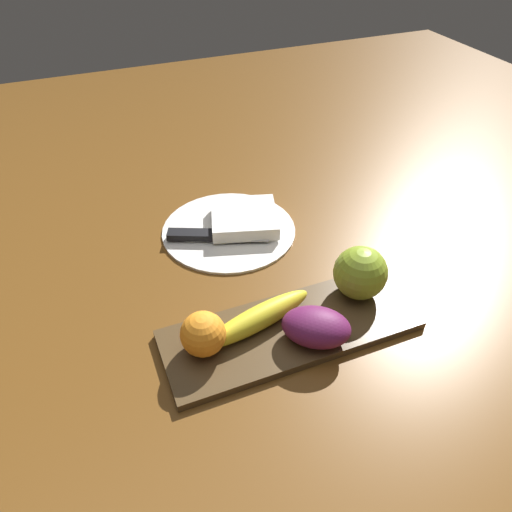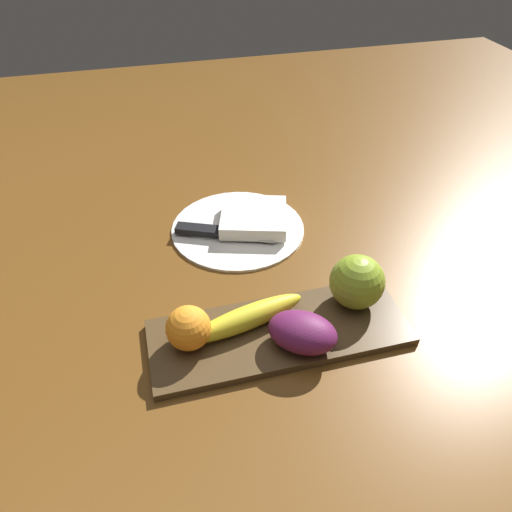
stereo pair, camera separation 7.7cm
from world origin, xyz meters
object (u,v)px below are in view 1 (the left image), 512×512
object	(u,v)px
banana	(259,318)
grape_bunch	(316,327)
apple	(362,275)
knife	(202,235)
fruit_tray	(291,330)
orange_near_apple	(203,334)
folded_napkin	(244,218)
dinner_plate	(229,229)

from	to	relation	value
banana	grape_bunch	xyz separation A→B (m)	(0.06, -0.05, 0.01)
apple	knife	bearing A→B (deg)	127.74
fruit_tray	banana	world-z (taller)	banana
orange_near_apple	folded_napkin	size ratio (longest dim) A/B	0.53
dinner_plate	knife	bearing A→B (deg)	-167.71
apple	folded_napkin	bearing A→B (deg)	111.09
folded_napkin	fruit_tray	bearing A→B (deg)	-96.54
orange_near_apple	apple	bearing A→B (deg)	3.09
fruit_tray	orange_near_apple	xyz separation A→B (m)	(-0.13, 0.01, 0.04)
dinner_plate	grape_bunch	bearing A→B (deg)	-85.84
fruit_tray	folded_napkin	world-z (taller)	folded_napkin
dinner_plate	banana	bearing A→B (deg)	-99.64
orange_near_apple	knife	xyz separation A→B (m)	(0.07, 0.25, -0.03)
fruit_tray	knife	bearing A→B (deg)	102.29
apple	grape_bunch	size ratio (longest dim) A/B	0.85
knife	folded_napkin	bearing A→B (deg)	31.78
grape_bunch	folded_napkin	distance (m)	0.30
orange_near_apple	folded_napkin	distance (m)	0.30
knife	orange_near_apple	bearing A→B (deg)	-82.44
fruit_tray	knife	size ratio (longest dim) A/B	2.14
apple	grape_bunch	distance (m)	0.12
orange_near_apple	dinner_plate	bearing A→B (deg)	63.84
dinner_plate	knife	distance (m)	0.06
apple	grape_bunch	bearing A→B (deg)	-152.51
knife	fruit_tray	bearing A→B (deg)	-53.93
dinner_plate	knife	xyz separation A→B (m)	(-0.06, -0.01, 0.01)
fruit_tray	folded_napkin	xyz separation A→B (m)	(0.03, 0.27, 0.02)
apple	dinner_plate	world-z (taller)	apple
knife	banana	bearing A→B (deg)	-62.99
apple	knife	distance (m)	0.30
grape_bunch	banana	bearing A→B (deg)	141.19
folded_napkin	knife	distance (m)	0.09
folded_napkin	banana	bearing A→B (deg)	-106.34
orange_near_apple	knife	distance (m)	0.26
fruit_tray	dinner_plate	bearing A→B (deg)	90.00
grape_bunch	dinner_plate	distance (m)	0.30
apple	banana	world-z (taller)	apple
banana	orange_near_apple	size ratio (longest dim) A/B	2.86
folded_napkin	dinner_plate	bearing A→B (deg)	180.00
fruit_tray	folded_napkin	bearing A→B (deg)	83.46
banana	folded_napkin	size ratio (longest dim) A/B	1.50
fruit_tray	grape_bunch	size ratio (longest dim) A/B	3.87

